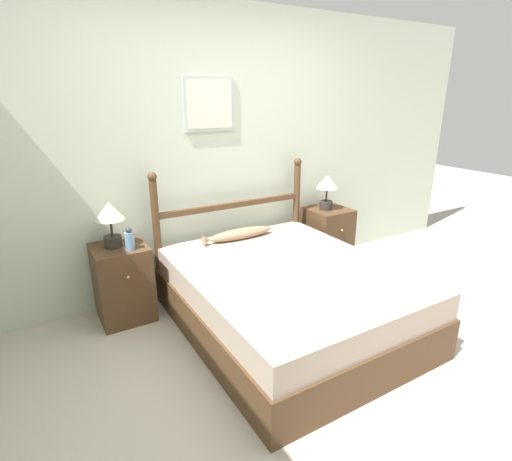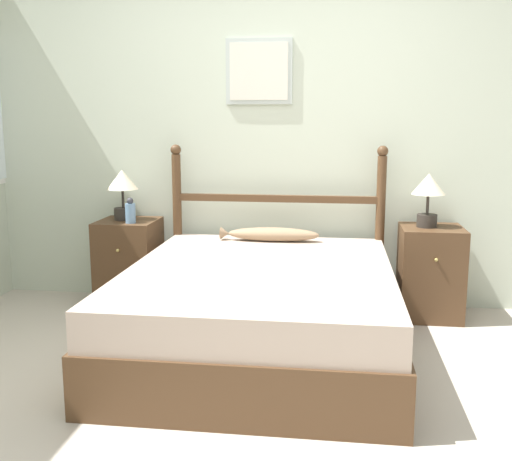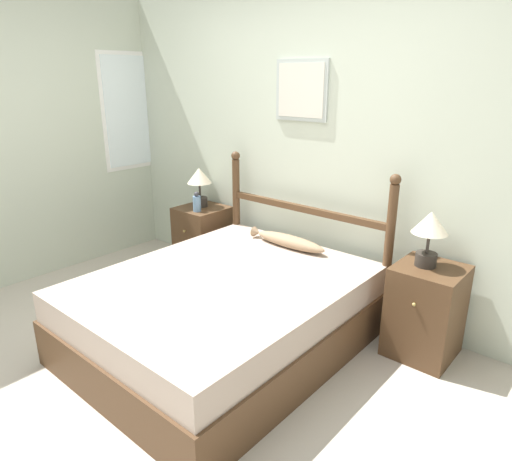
{
  "view_description": "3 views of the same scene",
  "coord_description": "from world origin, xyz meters",
  "px_view_note": "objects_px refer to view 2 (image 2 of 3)",
  "views": [
    {
      "loc": [
        -1.59,
        -1.66,
        1.79
      ],
      "look_at": [
        0.05,
        1.1,
        0.69
      ],
      "focal_mm": 28.0,
      "sensor_mm": 36.0,
      "label": 1
    },
    {
      "loc": [
        0.49,
        -2.7,
        1.35
      ],
      "look_at": [
        0.01,
        0.93,
        0.68
      ],
      "focal_mm": 42.0,
      "sensor_mm": 36.0,
      "label": 2
    },
    {
      "loc": [
        2.07,
        -1.34,
        1.81
      ],
      "look_at": [
        0.04,
        1.01,
        0.76
      ],
      "focal_mm": 32.0,
      "sensor_mm": 36.0,
      "label": 3
    }
  ],
  "objects_px": {
    "table_lamp_left": "(122,186)",
    "table_lamp_right": "(428,191)",
    "bed": "(260,310)",
    "bottle": "(130,212)",
    "nightstand_left": "(129,262)",
    "nightstand_right": "(430,272)",
    "fish_pillow": "(271,234)"
  },
  "relations": [
    {
      "from": "table_lamp_left",
      "to": "fish_pillow",
      "type": "bearing_deg",
      "value": -4.03
    },
    {
      "from": "bottle",
      "to": "fish_pillow",
      "type": "xyz_separation_m",
      "value": [
        1.0,
        0.05,
        -0.15
      ]
    },
    {
      "from": "table_lamp_left",
      "to": "table_lamp_right",
      "type": "xyz_separation_m",
      "value": [
        2.17,
        -0.02,
        0.0
      ]
    },
    {
      "from": "nightstand_right",
      "to": "table_lamp_right",
      "type": "relative_size",
      "value": 1.73
    },
    {
      "from": "nightstand_left",
      "to": "bed",
      "type": "bearing_deg",
      "value": -36.98
    },
    {
      "from": "fish_pillow",
      "to": "bed",
      "type": "bearing_deg",
      "value": -88.29
    },
    {
      "from": "bed",
      "to": "table_lamp_right",
      "type": "height_order",
      "value": "table_lamp_right"
    },
    {
      "from": "bottle",
      "to": "table_lamp_left",
      "type": "bearing_deg",
      "value": 127.16
    },
    {
      "from": "table_lamp_right",
      "to": "fish_pillow",
      "type": "xyz_separation_m",
      "value": [
        -1.07,
        -0.06,
        -0.32
      ]
    },
    {
      "from": "nightstand_left",
      "to": "table_lamp_right",
      "type": "relative_size",
      "value": 1.73
    },
    {
      "from": "table_lamp_left",
      "to": "bed",
      "type": "bearing_deg",
      "value": -36.68
    },
    {
      "from": "table_lamp_left",
      "to": "table_lamp_right",
      "type": "distance_m",
      "value": 2.17
    },
    {
      "from": "fish_pillow",
      "to": "table_lamp_right",
      "type": "bearing_deg",
      "value": 3.26
    },
    {
      "from": "bed",
      "to": "bottle",
      "type": "relative_size",
      "value": 10.45
    },
    {
      "from": "bed",
      "to": "table_lamp_right",
      "type": "distance_m",
      "value": 1.47
    },
    {
      "from": "table_lamp_left",
      "to": "fish_pillow",
      "type": "height_order",
      "value": "table_lamp_left"
    },
    {
      "from": "nightstand_right",
      "to": "nightstand_left",
      "type": "bearing_deg",
      "value": 180.0
    },
    {
      "from": "table_lamp_right",
      "to": "nightstand_left",
      "type": "bearing_deg",
      "value": -179.98
    },
    {
      "from": "bed",
      "to": "table_lamp_right",
      "type": "xyz_separation_m",
      "value": [
        1.05,
        0.82,
        0.63
      ]
    },
    {
      "from": "nightstand_left",
      "to": "table_lamp_right",
      "type": "bearing_deg",
      "value": 0.02
    },
    {
      "from": "nightstand_left",
      "to": "nightstand_right",
      "type": "relative_size",
      "value": 1.0
    },
    {
      "from": "bed",
      "to": "table_lamp_left",
      "type": "relative_size",
      "value": 5.21
    },
    {
      "from": "bed",
      "to": "bottle",
      "type": "height_order",
      "value": "bottle"
    },
    {
      "from": "bottle",
      "to": "nightstand_right",
      "type": "bearing_deg",
      "value": 3.13
    },
    {
      "from": "bottle",
      "to": "bed",
      "type": "bearing_deg",
      "value": -34.54
    },
    {
      "from": "bed",
      "to": "table_lamp_left",
      "type": "xyz_separation_m",
      "value": [
        -1.12,
        0.84,
        0.63
      ]
    },
    {
      "from": "bed",
      "to": "bottle",
      "type": "xyz_separation_m",
      "value": [
        -1.02,
        0.7,
        0.46
      ]
    },
    {
      "from": "nightstand_left",
      "to": "bottle",
      "type": "relative_size",
      "value": 3.46
    },
    {
      "from": "nightstand_right",
      "to": "bottle",
      "type": "height_order",
      "value": "bottle"
    },
    {
      "from": "bottle",
      "to": "nightstand_left",
      "type": "bearing_deg",
      "value": 119.46
    },
    {
      "from": "bed",
      "to": "bottle",
      "type": "distance_m",
      "value": 1.32
    },
    {
      "from": "nightstand_left",
      "to": "nightstand_right",
      "type": "bearing_deg",
      "value": 0.0
    }
  ]
}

